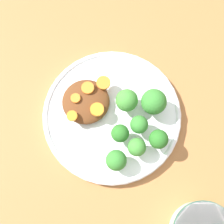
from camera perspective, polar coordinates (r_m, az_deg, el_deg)
The scene contains 15 objects.
ground_plane at distance 0.62m, azimuth 0.00°, elevation -0.89°, with size 4.00×4.00×0.00m, color #9E6638.
plate at distance 0.60m, azimuth 0.00°, elevation -0.57°, with size 0.27×0.27×0.02m.
stew_mound at distance 0.59m, azimuth -4.79°, elevation 1.90°, with size 0.09×0.09×0.03m, color #5B3319.
broccoli_floret_0 at distance 0.56m, azimuth 4.98°, elevation -2.35°, with size 0.03×0.03×0.05m.
broccoli_floret_1 at distance 0.57m, azimuth 7.66°, elevation 1.84°, with size 0.05×0.05×0.06m.
broccoli_floret_2 at distance 0.56m, azimuth 4.54°, elevation -6.48°, with size 0.03×0.03×0.05m.
broccoli_floret_3 at distance 0.55m, azimuth 0.79°, elevation -8.84°, with size 0.04×0.04×0.05m.
broccoli_floret_4 at distance 0.56m, azimuth 1.49°, elevation -3.97°, with size 0.03×0.03×0.05m.
broccoli_floret_5 at distance 0.56m, azimuth 8.50°, elevation -4.97°, with size 0.03×0.03×0.05m.
broccoli_floret_6 at distance 0.57m, azimuth 2.73°, elevation 2.08°, with size 0.04×0.04×0.05m.
carrot_slice_0 at distance 0.58m, azimuth -6.67°, elevation 2.52°, with size 0.02×0.02×0.01m, color orange.
carrot_slice_1 at distance 0.57m, azimuth -2.73°, elevation 0.64°, with size 0.03×0.03×0.01m, color orange.
carrot_slice_2 at distance 0.58m, azimuth -4.45°, elevation 4.41°, with size 0.02×0.02×0.01m, color orange.
carrot_slice_3 at distance 0.59m, azimuth -1.57°, elevation 5.37°, with size 0.03×0.03×0.00m, color orange.
carrot_slice_4 at distance 0.57m, azimuth -7.31°, elevation -0.72°, with size 0.02×0.02×0.01m, color orange.
Camera 1 is at (0.00, 0.16, 0.59)m, focal length 50.00 mm.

